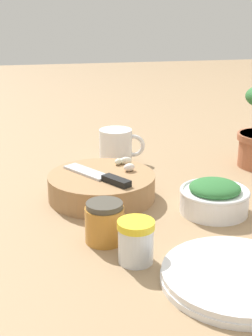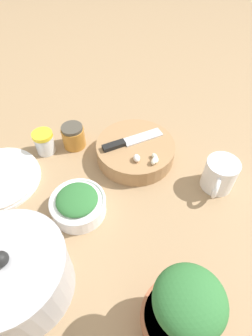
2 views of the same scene
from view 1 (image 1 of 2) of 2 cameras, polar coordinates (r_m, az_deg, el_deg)
The scene contains 9 objects.
ground_plane at distance 1.00m, azimuth 2.99°, elevation -4.09°, with size 5.00×5.00×0.00m, color #997A56.
cutting_board at distance 1.01m, azimuth -2.98°, elevation -2.24°, with size 0.23×0.23×0.05m.
chef_knife at distance 0.98m, azimuth -3.13°, elevation -0.98°, with size 0.17×0.12×0.01m.
garlic_cloves at distance 1.05m, azimuth -0.08°, elevation 0.60°, with size 0.07×0.04×0.02m.
herb_bowl at distance 0.96m, azimuth 10.71°, elevation -3.50°, with size 0.14×0.14×0.07m.
spice_jar at distance 0.76m, azimuth 1.21°, elevation -8.92°, with size 0.06×0.06×0.07m.
coffee_mug at distance 1.24m, azimuth -1.14°, elevation 2.71°, with size 0.09×0.12×0.09m.
plate_stack at distance 0.74m, azimuth 13.21°, elevation -12.81°, with size 0.23×0.23×0.02m.
honey_jar at distance 0.83m, azimuth -2.62°, elevation -6.63°, with size 0.07×0.07×0.07m.
Camera 1 is at (0.89, -0.24, 0.40)m, focal length 50.00 mm.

